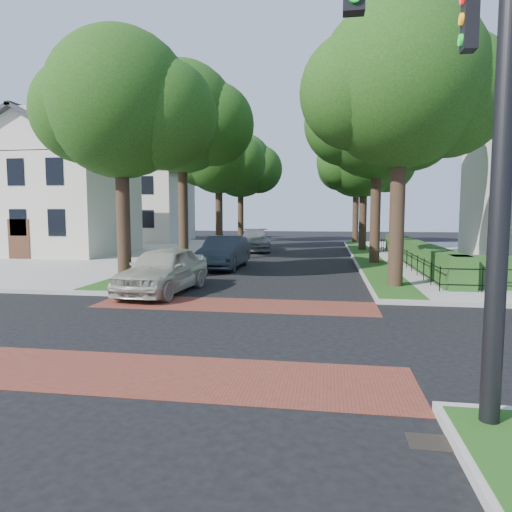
# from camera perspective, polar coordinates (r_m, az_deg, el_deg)

# --- Properties ---
(ground) EXTENTS (120.00, 120.00, 0.00)m
(ground) POSITION_cam_1_polar(r_m,az_deg,el_deg) (11.69, -5.85, -9.26)
(ground) COLOR black
(ground) RESTS_ON ground
(sidewalk_nw) EXTENTS (30.00, 30.00, 0.15)m
(sidewalk_nw) POSITION_cam_1_polar(r_m,az_deg,el_deg) (37.50, -27.82, 0.45)
(sidewalk_nw) COLOR gray
(sidewalk_nw) RESTS_ON ground
(crosswalk_far) EXTENTS (9.00, 2.20, 0.01)m
(crosswalk_far) POSITION_cam_1_polar(r_m,az_deg,el_deg) (14.73, -2.66, -6.12)
(crosswalk_far) COLOR maroon
(crosswalk_far) RESTS_ON ground
(crosswalk_near) EXTENTS (9.00, 2.20, 0.01)m
(crosswalk_near) POSITION_cam_1_polar(r_m,az_deg,el_deg) (8.78, -11.34, -14.39)
(crosswalk_near) COLOR maroon
(crosswalk_near) RESTS_ON ground
(storm_drain) EXTENTS (0.65, 0.45, 0.01)m
(storm_drain) POSITION_cam_1_polar(r_m,az_deg,el_deg) (6.78, 21.28, -20.88)
(storm_drain) COLOR black
(storm_drain) RESTS_ON ground
(grass_strip_ne) EXTENTS (1.60, 29.80, 0.02)m
(grass_strip_ne) POSITION_cam_1_polar(r_m,az_deg,el_deg) (30.26, 13.60, 0.03)
(grass_strip_ne) COLOR #1B4C15
(grass_strip_ne) RESTS_ON sidewalk_ne
(grass_strip_nw) EXTENTS (1.60, 29.80, 0.02)m
(grass_strip_nw) POSITION_cam_1_polar(r_m,az_deg,el_deg) (31.28, -6.52, 0.33)
(grass_strip_nw) COLOR #1B4C15
(grass_strip_nw) RESTS_ON sidewalk_nw
(tree_right_near) EXTENTS (7.75, 6.67, 10.66)m
(tree_right_near) POSITION_cam_1_polar(r_m,az_deg,el_deg) (18.94, 17.88, 19.47)
(tree_right_near) COLOR black
(tree_right_near) RESTS_ON sidewalk_ne
(tree_right_mid) EXTENTS (8.25, 7.09, 11.22)m
(tree_right_mid) POSITION_cam_1_polar(r_m,az_deg,el_deg) (26.79, 15.16, 16.12)
(tree_right_mid) COLOR black
(tree_right_mid) RESTS_ON sidewalk_ne
(tree_right_far) EXTENTS (7.25, 6.23, 9.74)m
(tree_right_far) POSITION_cam_1_polar(r_m,az_deg,el_deg) (35.47, 13.50, 11.74)
(tree_right_far) COLOR black
(tree_right_far) RESTS_ON sidewalk_ne
(tree_right_back) EXTENTS (7.50, 6.45, 10.20)m
(tree_right_back) POSITION_cam_1_polar(r_m,az_deg,el_deg) (44.45, 12.58, 10.94)
(tree_right_back) COLOR black
(tree_right_back) RESTS_ON sidewalk_ne
(tree_left_near) EXTENTS (7.50, 6.45, 10.20)m
(tree_left_near) POSITION_cam_1_polar(r_m,az_deg,el_deg) (20.42, -16.06, 17.44)
(tree_left_near) COLOR black
(tree_left_near) RESTS_ON sidewalk_nw
(tree_left_mid) EXTENTS (8.00, 6.88, 11.48)m
(tree_left_mid) POSITION_cam_1_polar(r_m,az_deg,el_deg) (27.97, -8.89, 16.53)
(tree_left_mid) COLOR black
(tree_left_mid) RESTS_ON sidewalk_nw
(tree_left_far) EXTENTS (7.00, 6.02, 9.86)m
(tree_left_far) POSITION_cam_1_polar(r_m,az_deg,el_deg) (36.35, -4.46, 12.06)
(tree_left_far) COLOR black
(tree_left_far) RESTS_ON sidewalk_nw
(tree_left_back) EXTENTS (7.75, 6.66, 10.44)m
(tree_left_back) POSITION_cam_1_polar(r_m,az_deg,el_deg) (45.16, -1.76, 11.16)
(tree_left_back) COLOR black
(tree_left_back) RESTS_ON sidewalk_nw
(hedge_main_road) EXTENTS (1.00, 18.00, 1.20)m
(hedge_main_road) POSITION_cam_1_polar(r_m,az_deg,el_deg) (26.46, 19.32, 0.39)
(hedge_main_road) COLOR #143C15
(hedge_main_road) RESTS_ON sidewalk_ne
(fence_main_road) EXTENTS (0.06, 18.00, 0.90)m
(fence_main_road) POSITION_cam_1_polar(r_m,az_deg,el_deg) (26.34, 17.60, 0.09)
(fence_main_road) COLOR black
(fence_main_road) RESTS_ON sidewalk_ne
(house_left_near) EXTENTS (10.00, 9.00, 10.14)m
(house_left_near) POSITION_cam_1_polar(r_m,az_deg,el_deg) (34.34, -23.78, 8.51)
(house_left_near) COLOR beige
(house_left_near) RESTS_ON sidewalk_nw
(house_left_far) EXTENTS (10.00, 9.00, 10.14)m
(house_left_far) POSITION_cam_1_polar(r_m,az_deg,el_deg) (46.75, -14.41, 7.89)
(house_left_far) COLOR silver
(house_left_far) RESTS_ON sidewalk_nw
(traffic_signal) EXTENTS (2.17, 2.00, 8.00)m
(traffic_signal) POSITION_cam_1_polar(r_m,az_deg,el_deg) (7.03, 26.57, 19.20)
(traffic_signal) COLOR black
(traffic_signal) RESTS_ON sidewalk_se
(parked_car_front) EXTENTS (2.44, 5.19, 1.72)m
(parked_car_front) POSITION_cam_1_polar(r_m,az_deg,el_deg) (17.14, -11.54, -1.68)
(parked_car_front) COLOR #B3B2A1
(parked_car_front) RESTS_ON ground
(parked_car_middle) EXTENTS (1.91, 5.22, 1.71)m
(parked_car_middle) POSITION_cam_1_polar(r_m,az_deg,el_deg) (24.09, -3.98, 0.46)
(parked_car_middle) COLOR #222C34
(parked_car_middle) RESTS_ON ground
(parked_car_rear) EXTENTS (3.15, 6.00, 1.66)m
(parked_car_rear) POSITION_cam_1_polar(r_m,az_deg,el_deg) (34.99, -0.13, 2.01)
(parked_car_rear) COLOR gray
(parked_car_rear) RESTS_ON ground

